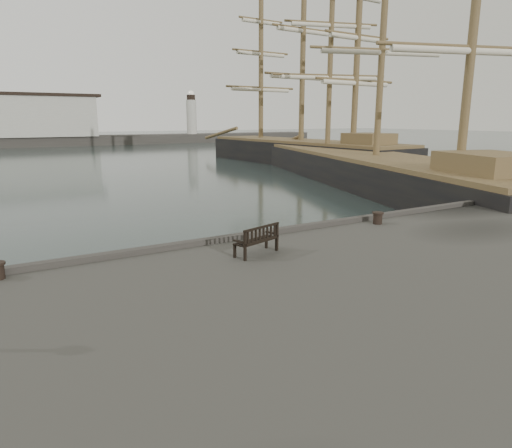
# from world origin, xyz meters

# --- Properties ---
(ground) EXTENTS (400.00, 400.00, 0.00)m
(ground) POSITION_xyz_m (0.00, 0.00, 0.00)
(ground) COLOR black
(ground) RESTS_ON ground
(bench) EXTENTS (1.61, 0.93, 0.88)m
(bench) POSITION_xyz_m (0.38, -2.01, 1.84)
(bench) COLOR black
(bench) RESTS_ON quay
(bollard_right) EXTENTS (0.49, 0.49, 0.46)m
(bollard_right) POSITION_xyz_m (6.55, -0.89, 1.79)
(bollard_right) COLOR black
(bollard_right) RESTS_ON quay
(tall_ship_main) EXTENTS (18.54, 38.83, 28.70)m
(tall_ship_main) POSITION_xyz_m (22.12, 14.78, 0.73)
(tall_ship_main) COLOR black
(tall_ship_main) RESTS_ON ground
(tall_ship_far) EXTENTS (8.27, 32.12, 27.29)m
(tall_ship_far) POSITION_xyz_m (27.62, 33.00, 0.89)
(tall_ship_far) COLOR black
(tall_ship_far) RESTS_ON ground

